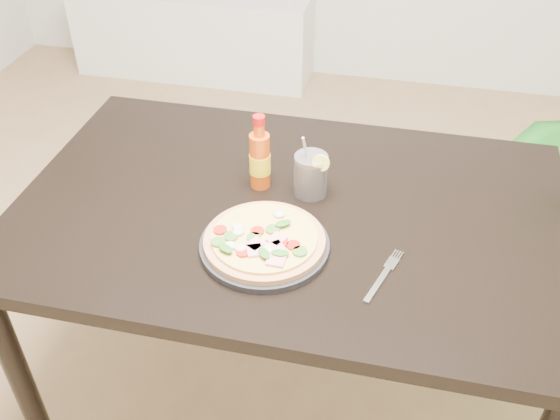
% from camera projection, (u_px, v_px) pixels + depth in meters
% --- Properties ---
extents(floor, '(4.50, 4.50, 0.00)m').
position_uv_depth(floor, '(223.00, 359.00, 2.14)').
color(floor, '#9E7A51').
rests_on(floor, ground).
extents(dining_table, '(1.40, 0.90, 0.75)m').
position_uv_depth(dining_table, '(290.00, 231.00, 1.64)').
color(dining_table, black).
rests_on(dining_table, ground).
extents(plate, '(0.30, 0.30, 0.02)m').
position_uv_depth(plate, '(265.00, 245.00, 1.46)').
color(plate, black).
rests_on(plate, dining_table).
extents(pizza, '(0.28, 0.28, 0.03)m').
position_uv_depth(pizza, '(264.00, 240.00, 1.44)').
color(pizza, tan).
rests_on(pizza, plate).
extents(hot_sauce_bottle, '(0.07, 0.07, 0.21)m').
position_uv_depth(hot_sauce_bottle, '(260.00, 159.00, 1.61)').
color(hot_sauce_bottle, '#CD480C').
rests_on(hot_sauce_bottle, dining_table).
extents(cola_cup, '(0.09, 0.09, 0.18)m').
position_uv_depth(cola_cup, '(311.00, 176.00, 1.60)').
color(cola_cup, black).
rests_on(cola_cup, dining_table).
extents(fork, '(0.07, 0.18, 0.00)m').
position_uv_depth(fork, '(385.00, 274.00, 1.39)').
color(fork, silver).
rests_on(fork, dining_table).
extents(media_console, '(1.40, 0.34, 0.50)m').
position_uv_depth(media_console, '(192.00, 35.00, 3.71)').
color(media_console, white).
rests_on(media_console, ground).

